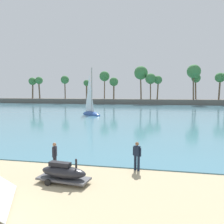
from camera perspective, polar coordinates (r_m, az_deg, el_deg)
The scene contains 6 objects.
sea at distance 68.39m, azimuth 6.70°, elevation 1.23°, with size 220.00×108.94×0.06m, color teal.
palm_headland at distance 82.49m, azimuth 7.94°, elevation 4.30°, with size 110.42×6.82×13.14m.
watercraft_on_trailer at distance 12.33m, azimuth -11.63°, elevation -14.11°, with size 2.70×1.35×1.28m.
person_rigging_by_gear at distance 13.96m, azimuth -13.61°, elevation -10.25°, with size 0.27×0.54×1.67m.
person_at_waterline at distance 13.82m, azimuth 6.02°, elevation -10.29°, with size 0.50×0.33×1.67m.
sailboat_near_shore at distance 45.45m, azimuth -5.10°, elevation 0.45°, with size 5.80×6.23×9.51m.
Camera 1 is at (6.23, -4.68, 4.54)m, focal length 38.03 mm.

